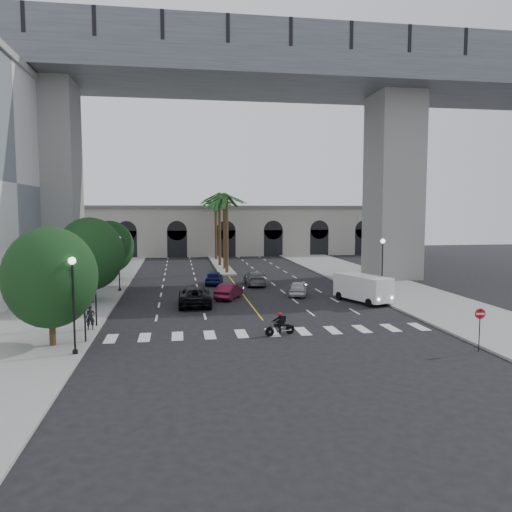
{
  "coord_description": "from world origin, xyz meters",
  "views": [
    {
      "loc": [
        -5.9,
        -32.22,
        7.83
      ],
      "look_at": [
        0.12,
        6.0,
        4.22
      ],
      "focal_mm": 35.0,
      "sensor_mm": 36.0,
      "label": 1
    }
  ],
  "objects_px": {
    "pedestrian_b": "(37,304)",
    "do_not_enter_sign": "(480,320)",
    "car_c": "(195,296)",
    "car_d": "(255,278)",
    "traffic_signal_near": "(84,302)",
    "car_e": "(214,278)",
    "car_b": "(229,291)",
    "cargo_van": "(363,287)",
    "car_a": "(298,288)",
    "motorcycle_rider": "(281,325)",
    "pedestrian_a": "(90,318)",
    "lamp_post_left_near": "(73,297)",
    "lamp_post_right": "(382,264)",
    "traffic_signal_far": "(96,291)",
    "lamp_post_left_far": "(119,259)"
  },
  "relations": [
    {
      "from": "pedestrian_b",
      "to": "do_not_enter_sign",
      "type": "distance_m",
      "value": 29.55
    },
    {
      "from": "car_c",
      "to": "car_d",
      "type": "xyz_separation_m",
      "value": [
        6.53,
        10.03,
        -0.06
      ]
    },
    {
      "from": "traffic_signal_near",
      "to": "car_e",
      "type": "relative_size",
      "value": 0.87
    },
    {
      "from": "car_b",
      "to": "cargo_van",
      "type": "distance_m",
      "value": 11.56
    },
    {
      "from": "car_a",
      "to": "car_c",
      "type": "height_order",
      "value": "car_c"
    },
    {
      "from": "motorcycle_rider",
      "to": "pedestrian_a",
      "type": "bearing_deg",
      "value": 151.33
    },
    {
      "from": "car_b",
      "to": "lamp_post_left_near",
      "type": "bearing_deg",
      "value": 82.5
    },
    {
      "from": "traffic_signal_near",
      "to": "car_d",
      "type": "relative_size",
      "value": 0.73
    },
    {
      "from": "lamp_post_right",
      "to": "car_b",
      "type": "distance_m",
      "value": 13.48
    },
    {
      "from": "pedestrian_a",
      "to": "do_not_enter_sign",
      "type": "relative_size",
      "value": 0.66
    },
    {
      "from": "car_b",
      "to": "pedestrian_a",
      "type": "height_order",
      "value": "pedestrian_a"
    },
    {
      "from": "traffic_signal_near",
      "to": "car_d",
      "type": "height_order",
      "value": "traffic_signal_near"
    },
    {
      "from": "traffic_signal_far",
      "to": "pedestrian_b",
      "type": "relative_size",
      "value": 2.07
    },
    {
      "from": "traffic_signal_far",
      "to": "motorcycle_rider",
      "type": "height_order",
      "value": "traffic_signal_far"
    },
    {
      "from": "traffic_signal_near",
      "to": "car_b",
      "type": "xyz_separation_m",
      "value": [
        9.8,
        13.49,
        -1.84
      ]
    },
    {
      "from": "lamp_post_left_far",
      "to": "motorcycle_rider",
      "type": "height_order",
      "value": "lamp_post_left_far"
    },
    {
      "from": "traffic_signal_far",
      "to": "car_e",
      "type": "height_order",
      "value": "traffic_signal_far"
    },
    {
      "from": "pedestrian_a",
      "to": "car_d",
      "type": "bearing_deg",
      "value": 45.9
    },
    {
      "from": "traffic_signal_near",
      "to": "car_a",
      "type": "xyz_separation_m",
      "value": [
        16.21,
        14.13,
        -1.84
      ]
    },
    {
      "from": "lamp_post_right",
      "to": "do_not_enter_sign",
      "type": "xyz_separation_m",
      "value": [
        -0.9,
        -15.47,
        -1.47
      ]
    },
    {
      "from": "lamp_post_left_far",
      "to": "car_d",
      "type": "height_order",
      "value": "lamp_post_left_far"
    },
    {
      "from": "car_b",
      "to": "pedestrian_b",
      "type": "distance_m",
      "value": 15.56
    },
    {
      "from": "car_b",
      "to": "car_e",
      "type": "relative_size",
      "value": 0.97
    },
    {
      "from": "car_c",
      "to": "pedestrian_a",
      "type": "bearing_deg",
      "value": 49.58
    },
    {
      "from": "lamp_post_left_far",
      "to": "traffic_signal_far",
      "type": "bearing_deg",
      "value": -89.6
    },
    {
      "from": "cargo_van",
      "to": "traffic_signal_near",
      "type": "bearing_deg",
      "value": -174.8
    },
    {
      "from": "car_d",
      "to": "do_not_enter_sign",
      "type": "relative_size",
      "value": 2.06
    },
    {
      "from": "traffic_signal_far",
      "to": "motorcycle_rider",
      "type": "bearing_deg",
      "value": -17.73
    },
    {
      "from": "lamp_post_right",
      "to": "do_not_enter_sign",
      "type": "height_order",
      "value": "lamp_post_right"
    },
    {
      "from": "lamp_post_left_far",
      "to": "pedestrian_b",
      "type": "relative_size",
      "value": 3.03
    },
    {
      "from": "car_a",
      "to": "lamp_post_left_far",
      "type": "bearing_deg",
      "value": 1.79
    },
    {
      "from": "lamp_post_left_near",
      "to": "lamp_post_left_far",
      "type": "xyz_separation_m",
      "value": [
        0.0,
        21.0,
        0.0
      ]
    },
    {
      "from": "lamp_post_right",
      "to": "car_c",
      "type": "height_order",
      "value": "lamp_post_right"
    },
    {
      "from": "motorcycle_rider",
      "to": "car_d",
      "type": "xyz_separation_m",
      "value": [
        1.55,
        20.62,
        0.06
      ]
    },
    {
      "from": "lamp_post_left_near",
      "to": "car_a",
      "type": "bearing_deg",
      "value": 45.55
    },
    {
      "from": "lamp_post_right",
      "to": "cargo_van",
      "type": "xyz_separation_m",
      "value": [
        -1.88,
        -0.47,
        -1.95
      ]
    },
    {
      "from": "car_b",
      "to": "pedestrian_b",
      "type": "bearing_deg",
      "value": 45.0
    },
    {
      "from": "traffic_signal_far",
      "to": "car_d",
      "type": "bearing_deg",
      "value": 51.89
    },
    {
      "from": "traffic_signal_far",
      "to": "do_not_enter_sign",
      "type": "height_order",
      "value": "traffic_signal_far"
    },
    {
      "from": "car_d",
      "to": "car_e",
      "type": "relative_size",
      "value": 1.18
    },
    {
      "from": "lamp_post_right",
      "to": "motorcycle_rider",
      "type": "xyz_separation_m",
      "value": [
        -11.01,
        -10.24,
        -2.56
      ]
    },
    {
      "from": "car_e",
      "to": "cargo_van",
      "type": "distance_m",
      "value": 16.9
    },
    {
      "from": "lamp_post_right",
      "to": "traffic_signal_far",
      "type": "bearing_deg",
      "value": -164.02
    },
    {
      "from": "lamp_post_right",
      "to": "car_b",
      "type": "height_order",
      "value": "lamp_post_right"
    },
    {
      "from": "pedestrian_a",
      "to": "car_b",
      "type": "bearing_deg",
      "value": 39.24
    },
    {
      "from": "lamp_post_left_near",
      "to": "lamp_post_left_far",
      "type": "height_order",
      "value": "same"
    },
    {
      "from": "traffic_signal_far",
      "to": "cargo_van",
      "type": "bearing_deg",
      "value": 16.15
    },
    {
      "from": "motorcycle_rider",
      "to": "car_b",
      "type": "height_order",
      "value": "motorcycle_rider"
    },
    {
      "from": "traffic_signal_far",
      "to": "pedestrian_a",
      "type": "bearing_deg",
      "value": -100.89
    },
    {
      "from": "cargo_van",
      "to": "traffic_signal_far",
      "type": "bearing_deg",
      "value": 175.63
    }
  ]
}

